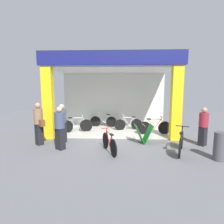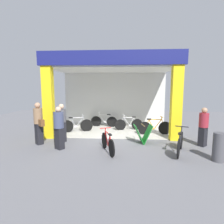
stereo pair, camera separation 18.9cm
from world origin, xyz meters
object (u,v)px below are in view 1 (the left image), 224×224
at_px(bicycle_inside_0, 155,127).
at_px(sandwich_board_sign, 143,134).
at_px(bicycle_inside_1, 103,121).
at_px(bicycle_parked_0, 109,143).
at_px(pedestrian_0, 60,127).
at_px(bicycle_parked_1, 181,143).
at_px(pedestrian_3, 39,123).
at_px(bicycle_inside_3, 76,125).
at_px(pedestrian_2, 203,126).
at_px(bicycle_inside_2, 128,124).
at_px(pedestrian_1, 62,122).
at_px(trash_bin, 220,146).

height_order(bicycle_inside_0, sandwich_board_sign, bicycle_inside_0).
xyz_separation_m(bicycle_inside_1, bicycle_parked_0, (0.60, -4.29, -0.01)).
bearing_deg(sandwich_board_sign, bicycle_inside_0, 62.59).
bearing_deg(pedestrian_0, bicycle_parked_1, -2.41).
bearing_deg(sandwich_board_sign, pedestrian_3, -174.58).
relative_size(bicycle_parked_0, bicycle_parked_1, 0.92).
relative_size(bicycle_inside_3, bicycle_parked_1, 1.02).
xyz_separation_m(bicycle_inside_0, pedestrian_3, (-5.08, -1.87, 0.54)).
relative_size(bicycle_inside_1, sandwich_board_sign, 2.00).
bearing_deg(bicycle_inside_1, pedestrian_2, -37.40).
bearing_deg(bicycle_parked_1, bicycle_inside_1, 127.11).
distance_m(bicycle_inside_3, sandwich_board_sign, 3.73).
bearing_deg(bicycle_inside_3, bicycle_parked_1, -32.12).
relative_size(bicycle_inside_2, bicycle_parked_1, 0.98).
height_order(bicycle_inside_2, pedestrian_1, pedestrian_1).
bearing_deg(bicycle_inside_0, pedestrian_0, -149.52).
bearing_deg(pedestrian_0, bicycle_inside_1, 72.25).
bearing_deg(pedestrian_2, bicycle_inside_0, 134.01).
relative_size(sandwich_board_sign, pedestrian_3, 0.46).
bearing_deg(bicycle_inside_2, pedestrian_2, -41.76).
distance_m(bicycle_inside_0, pedestrian_3, 5.45).
distance_m(bicycle_inside_1, sandwich_board_sign, 3.70).
relative_size(bicycle_inside_2, pedestrian_3, 0.89).
bearing_deg(bicycle_parked_1, pedestrian_3, 172.83).
bearing_deg(bicycle_inside_0, pedestrian_2, -45.99).
bearing_deg(bicycle_parked_0, pedestrian_0, 172.53).
relative_size(bicycle_inside_3, pedestrian_2, 1.03).
relative_size(pedestrian_1, pedestrian_3, 0.95).
xyz_separation_m(bicycle_inside_1, bicycle_parked_1, (3.20, -4.23, 0.02)).
bearing_deg(pedestrian_1, bicycle_inside_2, 38.07).
bearing_deg(bicycle_parked_1, pedestrian_1, 166.46).
xyz_separation_m(bicycle_inside_2, bicycle_inside_3, (-2.79, -0.64, 0.03)).
height_order(pedestrian_3, trash_bin, pedestrian_3).
relative_size(bicycle_parked_0, sandwich_board_sign, 1.81).
height_order(bicycle_inside_2, pedestrian_2, pedestrian_2).
distance_m(sandwich_board_sign, pedestrian_2, 2.42).
bearing_deg(bicycle_inside_0, bicycle_inside_1, 148.83).
bearing_deg(bicycle_inside_0, bicycle_inside_2, 144.55).
bearing_deg(bicycle_parked_0, pedestrian_3, 165.56).
bearing_deg(sandwich_board_sign, bicycle_inside_1, 122.51).
bearing_deg(pedestrian_3, bicycle_parked_1, -7.17).
xyz_separation_m(pedestrian_2, pedestrian_3, (-6.71, -0.19, 0.10)).
height_order(pedestrian_1, pedestrian_2, pedestrian_1).
distance_m(bicycle_parked_1, pedestrian_3, 5.61).
xyz_separation_m(bicycle_inside_2, pedestrian_2, (2.90, -2.59, 0.47)).
height_order(bicycle_parked_1, pedestrian_2, pedestrian_2).
height_order(bicycle_inside_0, bicycle_inside_2, bicycle_inside_0).
bearing_deg(sandwich_board_sign, pedestrian_1, 179.53).
xyz_separation_m(bicycle_inside_1, pedestrian_2, (4.37, -3.34, 0.46)).
bearing_deg(bicycle_inside_1, sandwich_board_sign, -57.49).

